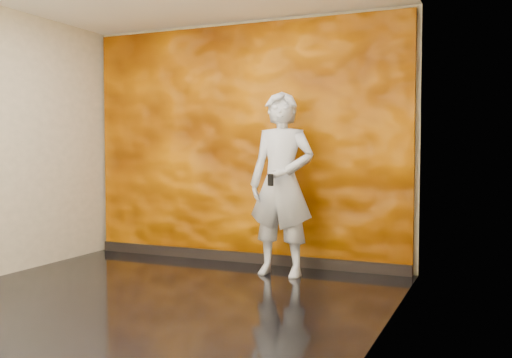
{
  "coord_description": "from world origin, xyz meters",
  "views": [
    {
      "loc": [
        2.78,
        -4.07,
        1.32
      ],
      "look_at": [
        0.58,
        1.02,
        1.03
      ],
      "focal_mm": 40.0,
      "sensor_mm": 36.0,
      "label": 1
    }
  ],
  "objects": [
    {
      "name": "room",
      "position": [
        0.0,
        0.0,
        1.4
      ],
      "size": [
        4.02,
        4.02,
        2.81
      ],
      "color": "black",
      "rests_on": "ground"
    },
    {
      "name": "feature_wall",
      "position": [
        0.0,
        1.96,
        1.38
      ],
      "size": [
        3.9,
        0.06,
        2.75
      ],
      "primitive_type": "cube",
      "color": "orange",
      "rests_on": "ground"
    },
    {
      "name": "baseboard",
      "position": [
        0.0,
        1.92,
        0.06
      ],
      "size": [
        3.9,
        0.04,
        0.12
      ],
      "primitive_type": "cube",
      "color": "black",
      "rests_on": "ground"
    },
    {
      "name": "man",
      "position": [
        0.67,
        1.47,
        0.96
      ],
      "size": [
        0.7,
        0.46,
        1.91
      ],
      "primitive_type": "imported",
      "rotation": [
        0.0,
        0.0,
        -0.01
      ],
      "color": "#9396A0",
      "rests_on": "ground"
    },
    {
      "name": "phone",
      "position": [
        0.66,
        1.2,
        1.01
      ],
      "size": [
        0.07,
        0.03,
        0.12
      ],
      "primitive_type": "cube",
      "rotation": [
        0.0,
        0.0,
        -0.29
      ],
      "color": "black",
      "rests_on": "man"
    }
  ]
}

